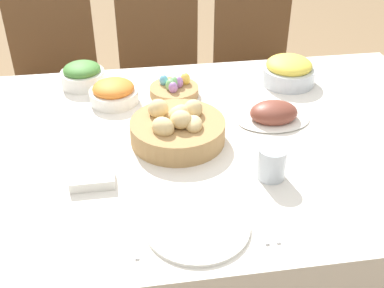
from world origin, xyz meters
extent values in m
plane|color=#937551|center=(0.00, 0.00, 0.00)|extent=(12.00, 12.00, 0.00)
cube|color=white|center=(0.00, 0.00, 0.36)|extent=(1.89, 1.17, 0.73)
cylinder|color=brown|center=(-0.18, 0.66, 0.22)|extent=(0.03, 0.03, 0.44)
cylinder|color=brown|center=(0.21, 0.69, 0.22)|extent=(0.03, 0.03, 0.44)
cylinder|color=brown|center=(-0.22, 1.04, 0.22)|extent=(0.03, 0.03, 0.44)
cylinder|color=brown|center=(0.17, 1.08, 0.22)|extent=(0.03, 0.03, 0.44)
cube|color=brown|center=(-0.01, 0.87, 0.45)|extent=(0.46, 0.46, 0.02)
cube|color=brown|center=(-0.02, 1.07, 0.71)|extent=(0.42, 0.06, 0.49)
cylinder|color=brown|center=(-0.71, 0.66, 0.22)|extent=(0.03, 0.03, 0.44)
cylinder|color=brown|center=(-0.33, 0.70, 0.22)|extent=(0.03, 0.03, 0.44)
cylinder|color=brown|center=(-0.75, 1.04, 0.22)|extent=(0.03, 0.03, 0.44)
cylinder|color=brown|center=(-0.37, 1.08, 0.22)|extent=(0.03, 0.03, 0.44)
cube|color=brown|center=(-0.54, 0.87, 0.45)|extent=(0.46, 0.46, 0.02)
cube|color=brown|center=(-0.56, 1.07, 0.71)|extent=(0.42, 0.06, 0.49)
cylinder|color=brown|center=(0.33, 0.66, 0.22)|extent=(0.03, 0.03, 0.44)
cylinder|color=brown|center=(0.71, 0.70, 0.22)|extent=(0.03, 0.03, 0.44)
cylinder|color=brown|center=(0.29, 1.04, 0.22)|extent=(0.03, 0.03, 0.44)
cylinder|color=brown|center=(0.67, 1.08, 0.22)|extent=(0.03, 0.03, 0.44)
cube|color=brown|center=(0.50, 0.87, 0.45)|extent=(0.46, 0.46, 0.02)
cube|color=brown|center=(0.48, 1.07, 0.71)|extent=(0.42, 0.06, 0.49)
cylinder|color=#AD8451|center=(-0.06, 0.00, 0.76)|extent=(0.31, 0.31, 0.07)
ellipsoid|color=#E0C184|center=(-0.05, -0.03, 0.82)|extent=(0.09, 0.08, 0.06)
ellipsoid|color=#E0C184|center=(-0.06, 0.01, 0.82)|extent=(0.08, 0.08, 0.06)
ellipsoid|color=#E0C184|center=(-0.01, -0.04, 0.81)|extent=(0.07, 0.09, 0.05)
ellipsoid|color=#E0C184|center=(-0.04, 0.02, 0.82)|extent=(0.09, 0.09, 0.05)
ellipsoid|color=#E0C184|center=(-0.11, 0.06, 0.82)|extent=(0.09, 0.09, 0.06)
ellipsoid|color=#E0C184|center=(-0.11, -0.05, 0.81)|extent=(0.10, 0.10, 0.06)
ellipsoid|color=#E0C184|center=(0.00, 0.04, 0.82)|extent=(0.09, 0.09, 0.06)
cylinder|color=#AD8451|center=(-0.03, 0.32, 0.74)|extent=(0.19, 0.19, 0.03)
ellipsoid|color=#7FCC7A|center=(-0.03, 0.32, 0.78)|extent=(0.04, 0.04, 0.05)
ellipsoid|color=#B27AD1|center=(-0.04, 0.28, 0.78)|extent=(0.03, 0.03, 0.04)
ellipsoid|color=#60B2E0|center=(-0.07, 0.35, 0.78)|extent=(0.03, 0.03, 0.04)
ellipsoid|color=#F4D151|center=(0.02, 0.34, 0.78)|extent=(0.04, 0.04, 0.05)
ellipsoid|color=#7FCC7A|center=(-0.04, 0.30, 0.78)|extent=(0.04, 0.04, 0.05)
ellipsoid|color=#B27AD1|center=(-0.01, 0.32, 0.78)|extent=(0.04, 0.04, 0.05)
ellipsoid|color=#7FCC7A|center=(-0.03, 0.32, 0.78)|extent=(0.04, 0.04, 0.05)
ellipsoid|color=white|center=(0.29, 0.08, 0.73)|extent=(0.26, 0.18, 0.01)
ellipsoid|color=brown|center=(0.29, 0.08, 0.76)|extent=(0.17, 0.13, 0.08)
cylinder|color=silver|center=(0.43, 0.35, 0.76)|extent=(0.21, 0.21, 0.07)
ellipsoid|color=#F4DB4C|center=(0.43, 0.35, 0.80)|extent=(0.18, 0.18, 0.06)
cylinder|color=white|center=(-0.38, 0.45, 0.76)|extent=(0.17, 0.17, 0.06)
ellipsoid|color=#478438|center=(-0.38, 0.45, 0.79)|extent=(0.15, 0.15, 0.05)
cylinder|color=white|center=(-0.26, 0.30, 0.75)|extent=(0.18, 0.18, 0.05)
ellipsoid|color=orange|center=(-0.26, 0.30, 0.78)|extent=(0.15, 0.15, 0.05)
cylinder|color=white|center=(-0.06, -0.42, 0.73)|extent=(0.27, 0.27, 0.01)
cube|color=silver|center=(-0.22, -0.42, 0.73)|extent=(0.01, 0.17, 0.00)
cube|color=silver|center=(0.10, -0.42, 0.73)|extent=(0.01, 0.17, 0.00)
cube|color=silver|center=(0.13, -0.42, 0.73)|extent=(0.01, 0.17, 0.00)
cylinder|color=silver|center=(0.19, -0.23, 0.78)|extent=(0.08, 0.08, 0.10)
cube|color=white|center=(-0.33, -0.19, 0.74)|extent=(0.13, 0.08, 0.03)
camera|label=1|loc=(-0.21, -1.31, 1.59)|focal=45.00mm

